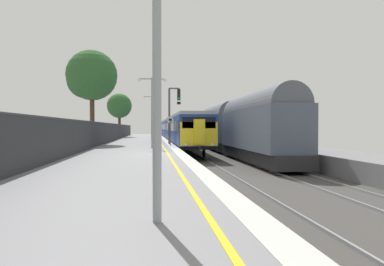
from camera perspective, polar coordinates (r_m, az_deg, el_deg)
The scene contains 11 objects.
ground at distance 18.52m, azimuth 5.04°, elevation -5.49°, with size 17.40×110.00×1.21m.
commuter_train_at_platform at distance 42.05m, azimuth -2.66°, elevation 0.70°, with size 2.83×39.19×3.81m.
freight_train_adjacent_track at distance 29.01m, azimuth 7.48°, elevation 1.36°, with size 2.60×25.15×4.88m.
signal_gantry at distance 28.92m, azimuth -3.49°, elevation 4.27°, with size 1.10×0.24×5.02m.
speed_limit_sign at distance 25.84m, azimuth -3.87°, elevation 1.12°, with size 0.59×0.08×2.40m.
platform_lamp_near at distance 5.30m, azimuth -6.23°, elevation 18.79°, with size 2.00×0.20×5.21m.
platform_lamp_mid at distance 23.20m, azimuth -7.06°, elevation 4.75°, with size 2.00×0.20×5.03m.
platform_lamp_far at distance 41.29m, azimuth -7.16°, elevation 3.43°, with size 2.00×0.20×5.48m.
platform_back_fence at distance 18.45m, azimuth -20.31°, elevation -0.56°, with size 0.07×99.00×1.92m.
background_tree_left at distance 30.57m, azimuth -17.52°, elevation 9.42°, with size 4.48×4.48×8.38m.
background_tree_centre at distance 51.57m, azimuth -12.59°, elevation 4.58°, with size 3.81×3.81×6.75m.
Camera 1 is at (-1.29, -17.97, 1.48)m, focal length 30.21 mm.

